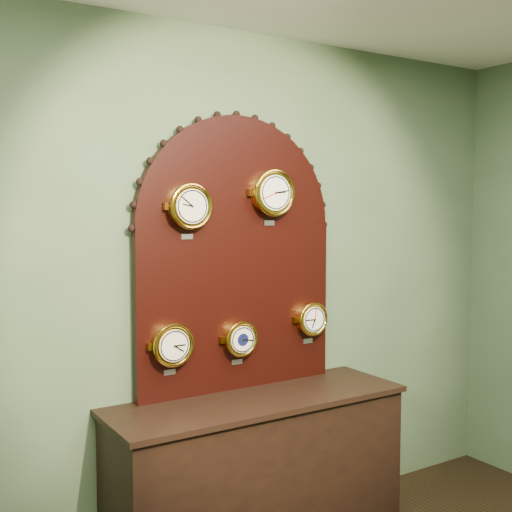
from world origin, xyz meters
TOP-DOWN VIEW (x-y plane):
  - wall_back at (0.00, 2.50)m, footprint 4.00×0.00m
  - shop_counter at (0.00, 2.23)m, footprint 1.60×0.50m
  - display_board at (0.00, 2.45)m, footprint 1.26×0.06m
  - roman_clock at (-0.32, 2.38)m, footprint 0.24×0.08m
  - arabic_clock at (0.19, 2.38)m, footprint 0.26×0.08m
  - hygrometer at (-0.42, 2.38)m, footprint 0.23×0.08m
  - barometer at (-0.02, 2.38)m, footprint 0.20×0.08m
  - tide_clock at (0.47, 2.38)m, footprint 0.20×0.08m

SIDE VIEW (x-z plane):
  - shop_counter at x=0.00m, z-range 0.00..0.80m
  - barometer at x=-0.02m, z-range 1.00..1.24m
  - hygrometer at x=-0.42m, z-range 0.99..1.27m
  - tide_clock at x=0.47m, z-range 1.06..1.31m
  - wall_back at x=0.00m, z-range -0.60..3.40m
  - display_board at x=0.00m, z-range 0.86..2.39m
  - roman_clock at x=-0.32m, z-range 1.69..1.99m
  - arabic_clock at x=0.19m, z-range 1.76..2.07m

